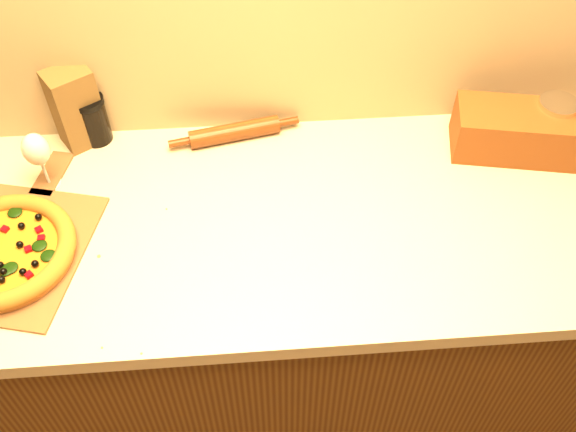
# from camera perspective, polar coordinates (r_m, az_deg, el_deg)

# --- Properties ---
(cabinet) EXTENTS (2.80, 0.65, 0.86)m
(cabinet) POSITION_cam_1_polar(r_m,az_deg,el_deg) (1.85, -2.20, -9.73)
(cabinet) COLOR #45240E
(cabinet) RESTS_ON ground
(countertop) EXTENTS (2.84, 0.68, 0.04)m
(countertop) POSITION_cam_1_polar(r_m,az_deg,el_deg) (1.48, -2.70, -0.71)
(countertop) COLOR #C4B699
(countertop) RESTS_ON cabinet
(pizza_peel) EXTENTS (0.41, 0.53, 0.01)m
(pizza_peel) POSITION_cam_1_polar(r_m,az_deg,el_deg) (1.53, -23.38, -2.42)
(pizza_peel) COLOR brown
(pizza_peel) RESTS_ON countertop
(pizza) EXTENTS (0.31, 0.31, 0.04)m
(pizza) POSITION_cam_1_polar(r_m,az_deg,el_deg) (1.50, -24.03, -2.88)
(pizza) COLOR #C77D31
(pizza) RESTS_ON pizza_peel
(rolling_pin) EXTENTS (0.33, 0.09, 0.05)m
(rolling_pin) POSITION_cam_1_polar(r_m,az_deg,el_deg) (1.64, -4.78, 7.46)
(rolling_pin) COLOR #57230F
(rolling_pin) RESTS_ON countertop
(coffee_canister) EXTENTS (0.10, 0.10, 0.13)m
(coffee_canister) POSITION_cam_1_polar(r_m,az_deg,el_deg) (1.72, 22.39, 7.70)
(coffee_canister) COLOR silver
(coffee_canister) RESTS_ON countertop
(bread_bag) EXTENTS (0.45, 0.22, 0.12)m
(bread_bag) POSITION_cam_1_polar(r_m,az_deg,el_deg) (1.70, 21.83, 6.81)
(bread_bag) COLOR brown
(bread_bag) RESTS_ON countertop
(wine_glass) EXTENTS (0.06, 0.06, 0.15)m
(wine_glass) POSITION_cam_1_polar(r_m,az_deg,el_deg) (1.57, -21.46, 5.42)
(wine_glass) COLOR silver
(wine_glass) RESTS_ON countertop
(paper_bag) EXTENTS (0.13, 0.13, 0.21)m
(paper_bag) POSITION_cam_1_polar(r_m,az_deg,el_deg) (1.66, -18.33, 9.15)
(paper_bag) COLOR brown
(paper_bag) RESTS_ON countertop
(dark_jar) EXTENTS (0.08, 0.08, 0.13)m
(dark_jar) POSITION_cam_1_polar(r_m,az_deg,el_deg) (1.68, -17.00, 8.24)
(dark_jar) COLOR black
(dark_jar) RESTS_ON countertop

